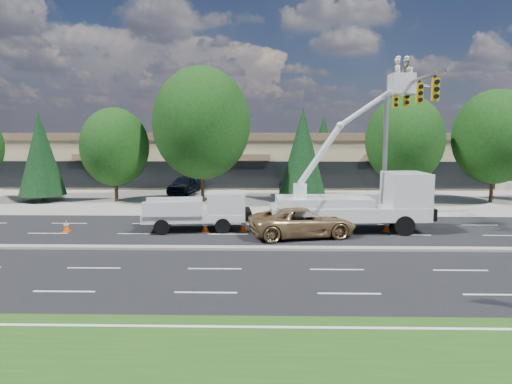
{
  "coord_description": "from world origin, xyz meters",
  "views": [
    {
      "loc": [
        2.09,
        -21.28,
        5.56
      ],
      "look_at": [
        1.57,
        2.84,
        2.4
      ],
      "focal_mm": 32.0,
      "sensor_mm": 36.0,
      "label": 1
    }
  ],
  "objects_px": {
    "utility_pickup": "(202,215)",
    "minivan": "(303,222)",
    "bucket_truck": "(363,195)",
    "signal_mast": "(396,124)"
  },
  "relations": [
    {
      "from": "signal_mast",
      "to": "utility_pickup",
      "type": "bearing_deg",
      "value": -166.47
    },
    {
      "from": "signal_mast",
      "to": "bucket_truck",
      "type": "xyz_separation_m",
      "value": [
        -2.46,
        -2.8,
        -4.0
      ]
    },
    {
      "from": "minivan",
      "to": "bucket_truck",
      "type": "bearing_deg",
      "value": -80.54
    },
    {
      "from": "signal_mast",
      "to": "bucket_truck",
      "type": "bearing_deg",
      "value": -131.28
    },
    {
      "from": "signal_mast",
      "to": "bucket_truck",
      "type": "relative_size",
      "value": 1.05
    },
    {
      "from": "utility_pickup",
      "to": "minivan",
      "type": "relative_size",
      "value": 1.03
    },
    {
      "from": "utility_pickup",
      "to": "minivan",
      "type": "height_order",
      "value": "utility_pickup"
    },
    {
      "from": "signal_mast",
      "to": "minivan",
      "type": "height_order",
      "value": "signal_mast"
    },
    {
      "from": "signal_mast",
      "to": "minivan",
      "type": "xyz_separation_m",
      "value": [
        -5.96,
        -4.24,
        -5.26
      ]
    },
    {
      "from": "utility_pickup",
      "to": "signal_mast",
      "type": "bearing_deg",
      "value": 6.7
    }
  ]
}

